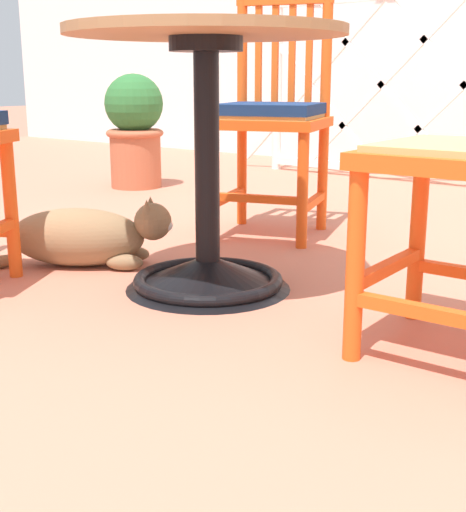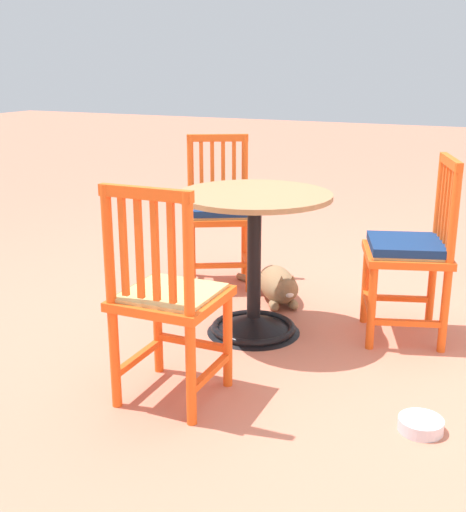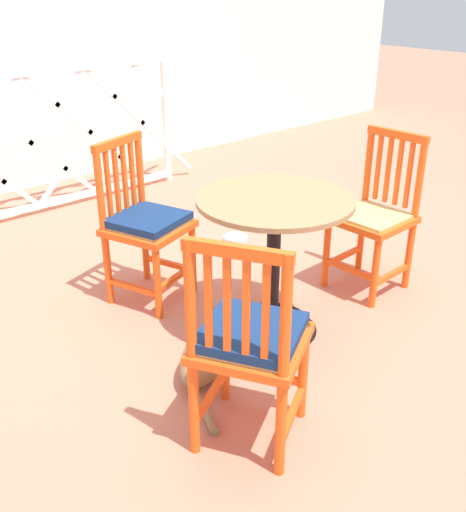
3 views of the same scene
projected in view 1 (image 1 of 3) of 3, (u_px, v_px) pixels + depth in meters
name	position (u px, v px, depth m)	size (l,w,h in m)	color
ground_plane	(202.00, 297.00, 1.95)	(24.00, 24.00, 0.00)	#C6755B
lattice_fence_panel	(464.00, 85.00, 3.83)	(3.00, 0.06, 1.12)	white
cafe_table	(207.00, 192.00, 1.96)	(0.76, 0.76, 0.73)	black
orange_chair_at_corner	(272.00, 118.00, 2.64)	(0.51, 0.51, 0.91)	#EA5619
tabby_cat	(88.00, 237.00, 2.26)	(0.54, 0.57, 0.23)	#8E704C
terracotta_planter	(135.00, 128.00, 3.84)	(0.32, 0.32, 0.62)	#B25B3D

